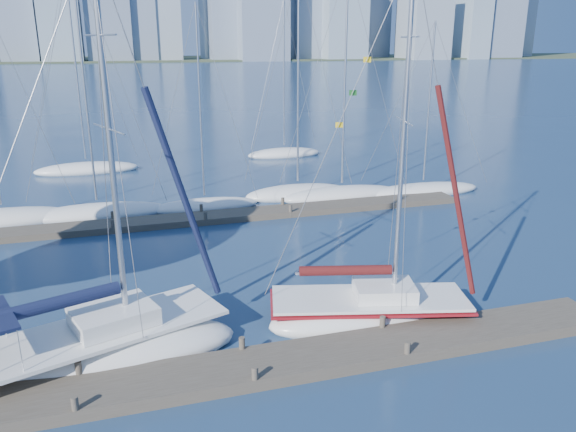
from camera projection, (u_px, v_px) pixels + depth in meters
name	position (u px, v px, depth m)	size (l,w,h in m)	color
ground	(249.00, 374.00, 17.51)	(700.00, 700.00, 0.00)	navy
near_dock	(248.00, 369.00, 17.45)	(26.00, 2.00, 0.40)	#453D32
far_dock	(221.00, 217.00, 32.64)	(30.00, 1.80, 0.36)	#453D32
far_shore	(120.00, 60.00, 310.05)	(800.00, 100.00, 1.50)	#38472D
sailboat_navy	(96.00, 332.00, 18.07)	(9.47, 5.78, 13.30)	white
sailboat_maroon	(370.00, 292.00, 20.66)	(8.11, 4.36, 13.20)	white
bg_boat_0	(3.00, 218.00, 31.92)	(8.36, 3.72, 14.89)	white
bg_boat_1	(98.00, 212.00, 33.13)	(8.52, 4.32, 14.81)	white
bg_boat_2	(205.00, 205.00, 34.71)	(6.89, 4.42, 12.34)	white
bg_boat_3	(298.00, 192.00, 37.38)	(7.51, 4.84, 14.53)	white
bg_boat_4	(342.00, 194.00, 37.03)	(8.51, 5.30, 14.71)	white
bg_boat_5	(423.00, 190.00, 38.11)	(8.60, 4.96, 11.49)	white
bg_boat_6	(87.00, 169.00, 44.38)	(8.19, 3.59, 15.67)	white
bg_boat_7	(284.00, 153.00, 50.56)	(7.06, 3.83, 13.67)	white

